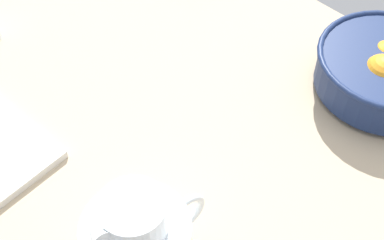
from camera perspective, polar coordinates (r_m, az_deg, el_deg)
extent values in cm
cube|color=tan|center=(102.50, 0.30, -1.86)|extent=(137.26, 98.84, 3.00)
cylinder|color=navy|center=(115.04, 19.44, 3.35)|extent=(25.02, 25.02, 1.20)
sphere|color=orange|center=(113.84, 19.77, 6.22)|extent=(7.23, 7.23, 7.23)
sphere|color=orange|center=(108.30, 15.86, 4.60)|extent=(6.57, 6.57, 6.57)
sphere|color=orange|center=(109.01, 19.53, 4.62)|extent=(7.86, 7.86, 7.86)
cylinder|color=white|center=(71.60, -6.28, -10.13)|extent=(9.18, 9.18, 5.63)
cone|color=white|center=(68.79, -10.30, -11.73)|extent=(3.21, 3.03, 2.80)
torus|color=white|center=(81.26, -0.78, -9.94)|extent=(1.79, 7.53, 7.46)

